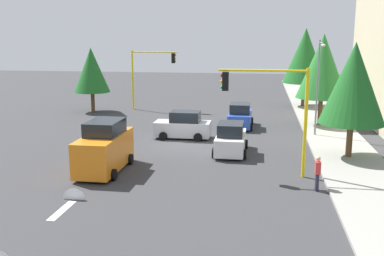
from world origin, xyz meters
The scene contains 15 objects.
ground_plane centered at (0.00, 0.00, 0.00)m, with size 120.00×120.00×0.00m, color #353538.
sidewalk_kerb centered at (-5.00, 10.50, 0.07)m, with size 80.00×4.00×0.15m, color gray.
lane_arrow_near centered at (11.51, -3.00, 0.01)m, with size 2.40×1.10×1.10m.
traffic_signal_near_left centered at (6.00, 5.70, 4.03)m, with size 0.36×4.59×5.69m.
traffic_signal_far_right centered at (-14.00, -5.73, 4.15)m, with size 0.36×4.59×5.88m.
street_lamp_curbside centered at (-3.61, 9.20, 4.35)m, with size 2.15×0.28×7.00m.
tree_roadside_mid centered at (-8.00, 10.00, 4.89)m, with size 4.09×4.09×7.46m.
tree_roadside_far centered at (-18.00, 9.50, 5.29)m, with size 4.40×4.40×8.05m.
tree_opposite_side centered at (-12.00, -11.00, 4.05)m, with size 3.41×3.41×6.19m.
tree_roadside_near centered at (2.00, 10.50, 4.55)m, with size 3.81×3.81×6.95m.
delivery_van_orange centered at (6.53, -3.14, 1.28)m, with size 4.80×2.22×2.77m.
car_white centered at (1.74, 3.40, 0.90)m, with size 4.10×2.07×1.98m.
car_blue centered at (-6.56, 3.57, 0.90)m, with size 4.11×2.09×1.98m.
car_silver centered at (-2.00, -0.28, 0.90)m, with size 2.04×4.02×1.98m.
pedestrian_crossing centered at (8.07, 7.97, 0.91)m, with size 0.40×0.24×1.70m.
Camera 1 is at (29.03, 5.20, 7.26)m, focal length 41.69 mm.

